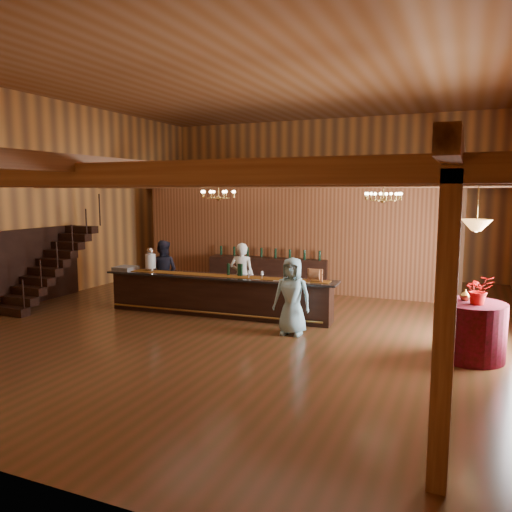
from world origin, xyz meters
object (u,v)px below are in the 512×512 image
at_px(staff_second, 163,271).
at_px(guest, 292,296).
at_px(floor_plant, 402,278).
at_px(chandelier_right, 383,196).
at_px(bartender, 242,276).
at_px(raffle_drum, 315,274).
at_px(tasting_bar, 218,295).
at_px(backbar_shelf, 268,274).
at_px(chandelier_left, 219,194).
at_px(round_table, 470,331).
at_px(beverage_dispenser, 150,260).
at_px(pendant_lamp, 477,225).

bearing_deg(staff_second, guest, 150.68).
bearing_deg(floor_plant, chandelier_right, -92.62).
bearing_deg(bartender, raffle_drum, 152.50).
distance_m(tasting_bar, chandelier_right, 4.49).
distance_m(chandelier_right, guest, 3.08).
height_order(tasting_bar, chandelier_right, chandelier_right).
bearing_deg(tasting_bar, guest, -24.62).
relative_size(backbar_shelf, chandelier_left, 4.46).
bearing_deg(tasting_bar, chandelier_left, -58.95).
bearing_deg(chandelier_right, floor_plant, 87.38).
bearing_deg(floor_plant, tasting_bar, -135.40).
distance_m(round_table, guest, 3.46).
bearing_deg(chandelier_right, backbar_shelf, 147.08).
distance_m(beverage_dispenser, chandelier_left, 2.62).
xyz_separation_m(backbar_shelf, chandelier_left, (0.14, -3.48, 2.41)).
xyz_separation_m(beverage_dispenser, bartender, (2.15, 0.84, -0.40)).
relative_size(chandelier_left, chandelier_right, 1.00).
xyz_separation_m(tasting_bar, backbar_shelf, (0.01, 3.26, 0.01)).
distance_m(beverage_dispenser, floor_plant, 6.92).
bearing_deg(bartender, pendant_lamp, 151.18).
distance_m(bartender, guest, 2.48).
bearing_deg(chandelier_right, tasting_bar, -166.75).
bearing_deg(pendant_lamp, chandelier_right, 134.66).
bearing_deg(pendant_lamp, beverage_dispenser, 172.50).
bearing_deg(tasting_bar, raffle_drum, -1.07).
relative_size(staff_second, guest, 1.03).
height_order(backbar_shelf, pendant_lamp, pendant_lamp).
bearing_deg(backbar_shelf, round_table, -44.90).
distance_m(staff_second, guest, 4.44).
distance_m(tasting_bar, guest, 2.34).
bearing_deg(floor_plant, chandelier_left, -132.61).
xyz_separation_m(guest, floor_plant, (1.67, 4.62, -0.25)).
height_order(staff_second, floor_plant, staff_second).
bearing_deg(staff_second, chandelier_left, 147.99).
xyz_separation_m(tasting_bar, round_table, (5.61, -1.05, 0.02)).
distance_m(raffle_drum, chandelier_right, 2.30).
height_order(round_table, chandelier_right, chandelier_right).
bearing_deg(tasting_bar, floor_plant, 41.02).
bearing_deg(backbar_shelf, bartender, -91.11).
bearing_deg(backbar_shelf, raffle_drum, -60.32).
distance_m(chandelier_left, staff_second, 3.13).
distance_m(beverage_dispenser, pendant_lamp, 7.63).
distance_m(beverage_dispenser, bartender, 2.35).
xyz_separation_m(round_table, floor_plant, (-1.77, 4.84, 0.05)).
bearing_deg(guest, floor_plant, 68.34).
distance_m(raffle_drum, pendant_lamp, 3.65).
height_order(raffle_drum, round_table, raffle_drum).
relative_size(guest, floor_plant, 1.45).
bearing_deg(beverage_dispenser, floor_plant, 34.01).
height_order(beverage_dispenser, floor_plant, beverage_dispenser).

